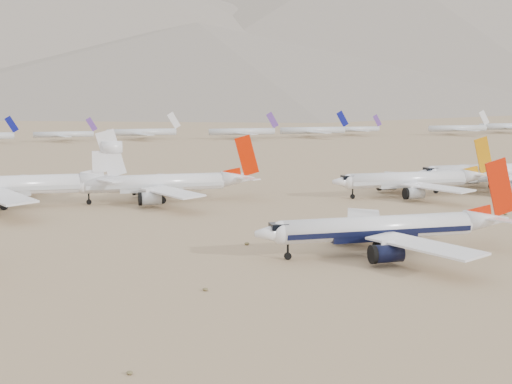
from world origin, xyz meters
TOP-DOWN VIEW (x-y plane):
  - ground at (0.00, 0.00)m, footprint 7000.00×7000.00m
  - main_airliner at (-6.66, 0.95)m, footprint 49.24×48.09m
  - row2_navy_widebody at (60.98, 67.52)m, footprint 54.50×53.30m
  - row2_gold_tail at (30.51, 64.09)m, footprint 46.89×45.86m
  - row2_orange_tail at (-39.47, 72.27)m, footprint 49.82×48.74m
  - row2_white_trijet at (-78.52, 72.57)m, footprint 56.16×54.89m
  - distant_storage_row at (6.12, 303.04)m, footprint 533.70×50.55m
  - mountain_range at (70.18, 1648.01)m, footprint 7354.00×3024.00m
  - foothills at (526.68, 1100.00)m, footprint 4637.50×1395.00m

SIDE VIEW (x-z plane):
  - ground at x=0.00m, z-range 0.00..0.00m
  - distant_storage_row at x=6.12m, z-range -3.08..11.87m
  - row2_gold_tail at x=30.51m, z-range -3.68..13.02m
  - main_airliner at x=-6.66m, z-range -3.91..13.46m
  - row2_orange_tail at x=-39.47m, z-range -3.90..13.87m
  - row2_navy_widebody at x=60.98m, z-range -4.28..15.11m
  - row2_white_trijet at x=-78.52m, z-range -4.19..15.71m
  - foothills at x=526.68m, z-range -10.35..144.65m
  - mountain_range at x=70.18m, z-range -44.68..425.32m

